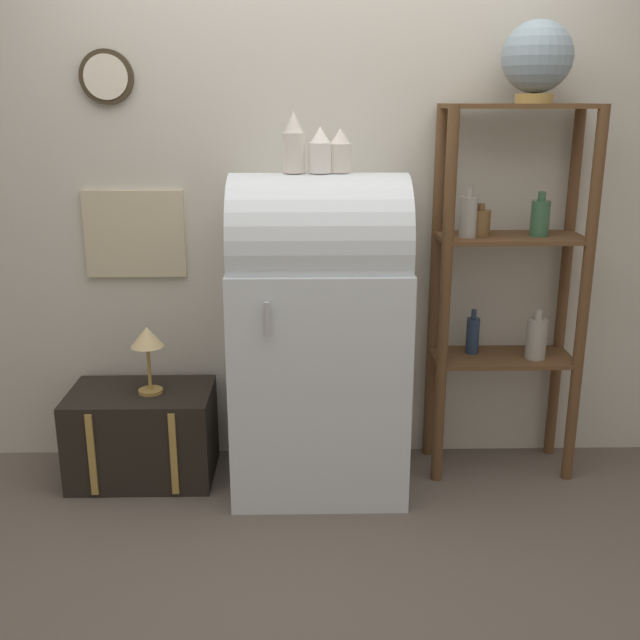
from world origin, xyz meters
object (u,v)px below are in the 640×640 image
(globe, at_px, (537,58))
(desk_lamp, at_px, (147,342))
(refrigerator, at_px, (319,331))
(vase_center, at_px, (320,151))
(suitcase_trunk, at_px, (143,434))
(vase_right, at_px, (340,152))
(vase_left, at_px, (294,144))

(globe, bearing_deg, desk_lamp, -177.98)
(refrigerator, relative_size, vase_center, 7.57)
(refrigerator, relative_size, desk_lamp, 4.54)
(suitcase_trunk, distance_m, globe, 2.39)
(globe, height_order, desk_lamp, globe)
(refrigerator, distance_m, vase_right, 0.78)
(refrigerator, height_order, vase_center, vase_center)
(vase_center, relative_size, vase_right, 1.04)
(globe, distance_m, desk_lamp, 2.06)
(globe, xyz_separation_m, vase_right, (-0.82, -0.09, -0.37))
(refrigerator, distance_m, suitcase_trunk, 0.97)
(globe, xyz_separation_m, vase_center, (-0.90, -0.11, -0.37))
(desk_lamp, bearing_deg, refrigerator, -3.14)
(globe, bearing_deg, suitcase_trunk, -178.57)
(globe, xyz_separation_m, vase_left, (-1.01, -0.10, -0.34))
(vase_center, bearing_deg, vase_left, 179.01)
(vase_left, relative_size, vase_right, 1.38)
(refrigerator, distance_m, vase_center, 0.78)
(vase_left, distance_m, vase_right, 0.19)
(vase_left, distance_m, vase_center, 0.11)
(vase_right, xyz_separation_m, desk_lamp, (-0.85, 0.03, -0.83))
(globe, relative_size, vase_center, 1.78)
(globe, bearing_deg, vase_left, -174.12)
(desk_lamp, bearing_deg, globe, 2.02)
(vase_right, distance_m, desk_lamp, 1.19)
(refrigerator, distance_m, vase_left, 0.81)
(globe, bearing_deg, vase_right, -173.67)
(refrigerator, xyz_separation_m, desk_lamp, (-0.77, 0.04, -0.06))
(suitcase_trunk, relative_size, vase_left, 2.62)
(vase_right, bearing_deg, globe, 6.33)
(refrigerator, distance_m, globe, 1.46)
(desk_lamp, bearing_deg, vase_right, -2.12)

